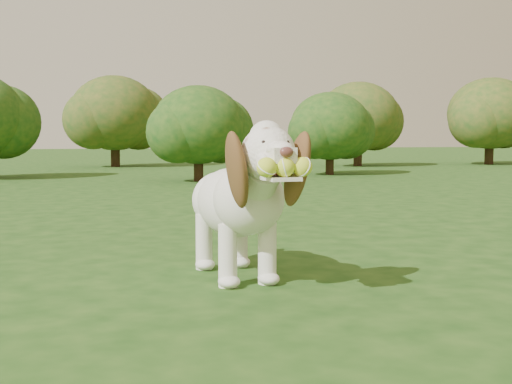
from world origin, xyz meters
name	(u,v)px	position (x,y,z in m)	size (l,w,h in m)	color
ground	(173,262)	(0.00, 0.00, 0.00)	(80.00, 80.00, 0.00)	#183F12
dog	(240,197)	(0.24, -0.57, 0.42)	(0.42, 1.20, 0.79)	white
shrub_h	(490,114)	(10.48, 10.93, 1.36)	(2.23, 2.23, 2.31)	#382314
shrub_c	(198,125)	(1.61, 6.68, 0.92)	(1.51, 1.51, 1.56)	#382314
shrub_f	(358,117)	(6.63, 11.00, 1.24)	(2.03, 2.03, 2.11)	#382314
shrub_i	(115,113)	(0.79, 12.54, 1.31)	(2.16, 2.16, 2.24)	#382314
shrub_d	(330,126)	(4.43, 7.77, 0.94)	(1.53, 1.53, 1.59)	#382314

